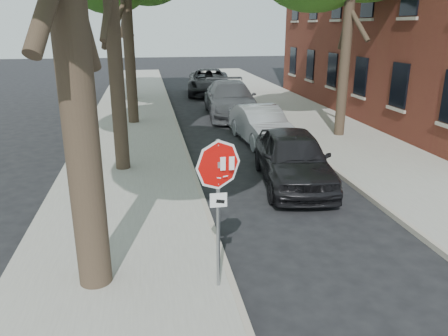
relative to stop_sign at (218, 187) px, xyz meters
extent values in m
plane|color=black|center=(0.70, 0.03, -1.95)|extent=(120.00, 120.00, 0.00)
cube|color=gray|center=(-1.80, 12.03, -1.89)|extent=(4.00, 55.00, 0.12)
cube|color=gray|center=(6.70, 12.03, -1.89)|extent=(4.00, 55.00, 0.12)
cube|color=#9E9384|center=(0.25, 12.03, -1.88)|extent=(0.12, 55.00, 0.13)
cube|color=#9E9384|center=(4.65, 12.03, -1.88)|extent=(0.12, 55.00, 0.13)
cylinder|color=gray|center=(0.00, 0.03, -0.53)|extent=(0.06, 0.06, 2.60)
cube|color=#99999E|center=(0.00, 0.00, 0.37)|extent=(0.05, 0.06, 0.10)
cylinder|color=#99999E|center=(0.00, -0.01, 0.37)|extent=(0.76, 0.32, 0.82)
cylinder|color=white|center=(0.00, -0.02, 0.37)|extent=(0.76, 0.32, 0.82)
cylinder|color=#C40A07|center=(0.00, -0.03, 0.37)|extent=(0.68, 0.29, 0.74)
cube|color=white|center=(-0.21, -0.04, 0.39)|extent=(0.08, 0.00, 0.22)
cube|color=white|center=(-0.07, -0.04, 0.39)|extent=(0.08, 0.00, 0.22)
cube|color=white|center=(0.07, -0.04, 0.39)|extent=(0.08, 0.00, 0.22)
cube|color=white|center=(0.21, -0.04, 0.39)|extent=(0.08, 0.00, 0.22)
cube|color=silver|center=(-0.11, -0.04, 0.18)|extent=(0.08, 0.00, 0.03)
cube|color=silver|center=(0.00, -0.04, 0.16)|extent=(0.08, 0.00, 0.03)
cube|color=silver|center=(0.11, -0.04, 0.18)|extent=(0.08, 0.00, 0.03)
cube|color=white|center=(0.00, -0.01, -0.23)|extent=(0.28, 0.02, 0.24)
cube|color=black|center=(0.03, -0.03, -0.25)|extent=(0.15, 0.00, 0.08)
cylinder|color=black|center=(-1.90, 7.03, 2.92)|extent=(0.44, 0.44, 9.50)
cylinder|color=black|center=(-1.70, 14.03, 3.17)|extent=(0.48, 0.48, 10.00)
cylinder|color=black|center=(-2.00, 21.03, 2.67)|extent=(0.40, 0.40, 9.00)
cylinder|color=black|center=(6.70, 10.03, 2.67)|extent=(0.40, 0.40, 9.00)
imported|color=black|center=(3.00, 5.00, -1.16)|extent=(2.43, 4.83, 1.58)
imported|color=#96989D|center=(3.30, 9.78, -1.24)|extent=(1.81, 4.42, 1.42)
imported|color=#494A4E|center=(3.12, 15.20, -1.09)|extent=(2.74, 6.05, 1.72)
imported|color=black|center=(3.12, 22.78, -1.12)|extent=(3.45, 6.24, 1.65)
camera|label=1|loc=(-1.05, -6.46, 2.45)|focal=35.00mm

